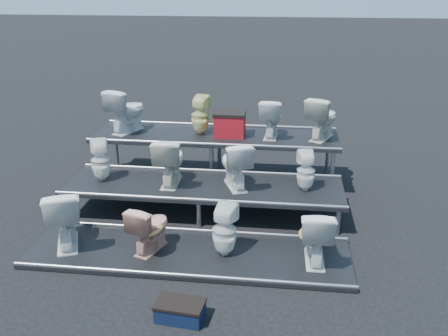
# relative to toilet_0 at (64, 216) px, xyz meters

# --- Properties ---
(ground) EXTENTS (80.00, 80.00, 0.00)m
(ground) POSITION_rel_toilet_0_xyz_m (1.66, 1.30, -0.47)
(ground) COLOR black
(ground) RESTS_ON ground
(tier_front) EXTENTS (4.20, 1.20, 0.06)m
(tier_front) POSITION_rel_toilet_0_xyz_m (1.66, 0.00, -0.44)
(tier_front) COLOR black
(tier_front) RESTS_ON ground
(tier_mid) EXTENTS (4.20, 1.20, 0.46)m
(tier_mid) POSITION_rel_toilet_0_xyz_m (1.66, 1.30, -0.24)
(tier_mid) COLOR black
(tier_mid) RESTS_ON ground
(tier_back) EXTENTS (4.20, 1.20, 0.86)m
(tier_back) POSITION_rel_toilet_0_xyz_m (1.66, 2.60, -0.04)
(tier_back) COLOR black
(tier_back) RESTS_ON ground
(toilet_0) EXTENTS (0.73, 0.92, 0.82)m
(toilet_0) POSITION_rel_toilet_0_xyz_m (0.00, 0.00, 0.00)
(toilet_0) COLOR white
(toilet_0) RESTS_ON tier_front
(toilet_1) EXTENTS (0.55, 0.72, 0.65)m
(toilet_1) POSITION_rel_toilet_0_xyz_m (1.16, 0.00, -0.09)
(toilet_1) COLOR #DB9E86
(toilet_1) RESTS_ON tier_front
(toilet_2) EXTENTS (0.38, 0.38, 0.69)m
(toilet_2) POSITION_rel_toilet_0_xyz_m (2.13, 0.00, -0.06)
(toilet_2) COLOR white
(toilet_2) RESTS_ON tier_front
(toilet_3) EXTENTS (0.43, 0.73, 0.73)m
(toilet_3) POSITION_rel_toilet_0_xyz_m (3.28, 0.00, -0.04)
(toilet_3) COLOR white
(toilet_3) RESTS_ON tier_front
(toilet_4) EXTENTS (0.38, 0.39, 0.65)m
(toilet_4) POSITION_rel_toilet_0_xyz_m (0.05, 1.30, 0.31)
(toilet_4) COLOR white
(toilet_4) RESTS_ON tier_mid
(toilet_5) EXTENTS (0.43, 0.74, 0.75)m
(toilet_5) POSITION_rel_toilet_0_xyz_m (1.14, 1.30, 0.36)
(toilet_5) COLOR silver
(toilet_5) RESTS_ON tier_mid
(toilet_6) EXTENTS (0.63, 0.80, 0.72)m
(toilet_6) POSITION_rel_toilet_0_xyz_m (2.13, 1.30, 0.35)
(toilet_6) COLOR white
(toilet_6) RESTS_ON tier_mid
(toilet_7) EXTENTS (0.31, 0.32, 0.60)m
(toilet_7) POSITION_rel_toilet_0_xyz_m (3.18, 1.30, 0.29)
(toilet_7) COLOR white
(toilet_7) RESTS_ON tier_mid
(toilet_8) EXTENTS (0.69, 0.86, 0.77)m
(toilet_8) POSITION_rel_toilet_0_xyz_m (0.09, 2.60, 0.77)
(toilet_8) COLOR white
(toilet_8) RESTS_ON tier_back
(toilet_9) EXTENTS (0.36, 0.36, 0.67)m
(toilet_9) POSITION_rel_toilet_0_xyz_m (1.39, 2.60, 0.73)
(toilet_9) COLOR #DFDD8A
(toilet_9) RESTS_ON tier_back
(toilet_10) EXTENTS (0.41, 0.67, 0.66)m
(toilet_10) POSITION_rel_toilet_0_xyz_m (2.61, 2.60, 0.72)
(toilet_10) COLOR white
(toilet_10) RESTS_ON tier_back
(toilet_11) EXTENTS (0.66, 0.81, 0.72)m
(toilet_11) POSITION_rel_toilet_0_xyz_m (3.46, 2.60, 0.75)
(toilet_11) COLOR silver
(toilet_11) RESTS_ON tier_back
(red_crate) EXTENTS (0.51, 0.41, 0.37)m
(red_crate) POSITION_rel_toilet_0_xyz_m (1.91, 2.57, 0.57)
(red_crate) COLOR maroon
(red_crate) RESTS_ON tier_back
(step_stool) EXTENTS (0.52, 0.35, 0.18)m
(step_stool) POSITION_rel_toilet_0_xyz_m (1.82, -1.28, -0.38)
(step_stool) COLOR black
(step_stool) RESTS_ON ground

